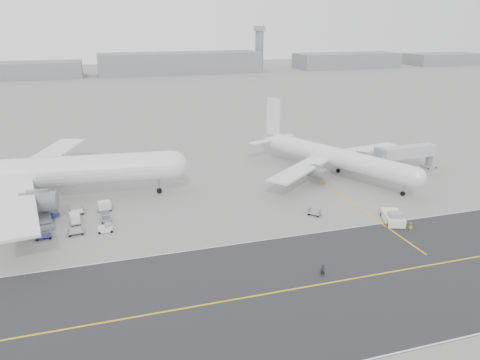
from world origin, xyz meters
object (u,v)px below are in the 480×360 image
object	(u,v)px
airliner_a	(33,173)
ground_crew_b	(410,227)
ground_crew_a	(323,271)
jet_bridge	(407,153)
airliner_b	(333,156)
pushback_tug	(393,217)
control_tower	(259,47)

from	to	relation	value
airliner_a	ground_crew_b	size ratio (longest dim) A/B	37.30
ground_crew_a	ground_crew_b	bearing A→B (deg)	46.03
jet_bridge	ground_crew_b	size ratio (longest dim) A/B	10.26
airliner_b	pushback_tug	world-z (taller)	airliner_b
pushback_tug	jet_bridge	distance (m)	34.07
airliner_b	ground_crew_b	xyz separation A→B (m)	(-1.74, -32.92, -3.87)
pushback_tug	ground_crew_a	world-z (taller)	pushback_tug
airliner_b	ground_crew_b	size ratio (longest dim) A/B	26.27
control_tower	airliner_b	size ratio (longest dim) A/B	0.70
airliner_b	ground_crew_b	distance (m)	33.19
control_tower	airliner_a	xyz separation A→B (m)	(-132.39, -236.20, -9.97)
pushback_tug	ground_crew_a	bearing A→B (deg)	-126.73
airliner_a	airliner_b	xyz separation A→B (m)	(67.05, -2.53, -1.57)
jet_bridge	airliner_a	bearing A→B (deg)	174.04
airliner_a	airliner_b	world-z (taller)	airliner_a
control_tower	airliner_a	distance (m)	270.96
airliner_a	jet_bridge	xyz separation A→B (m)	(86.12, -4.88, -1.72)
ground_crew_b	ground_crew_a	bearing A→B (deg)	-1.37
jet_bridge	ground_crew_b	xyz separation A→B (m)	(-20.82, -30.57, -3.71)
airliner_b	pushback_tug	distance (m)	28.92
airliner_a	pushback_tug	bearing A→B (deg)	-109.75
airliner_b	ground_crew_b	bearing A→B (deg)	-117.82
ground_crew_b	airliner_a	bearing A→B (deg)	-52.93
ground_crew_a	control_tower	bearing A→B (deg)	95.36
pushback_tug	ground_crew_b	distance (m)	4.38
control_tower	airliner_b	distance (m)	247.78
airliner_a	ground_crew_b	world-z (taller)	airliner_a
control_tower	jet_bridge	distance (m)	245.76
control_tower	airliner_a	bearing A→B (deg)	-119.27
airliner_a	jet_bridge	world-z (taller)	airliner_a
jet_bridge	control_tower	bearing A→B (deg)	76.42
jet_bridge	ground_crew_a	xyz separation A→B (m)	(-42.88, -39.96, -3.59)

